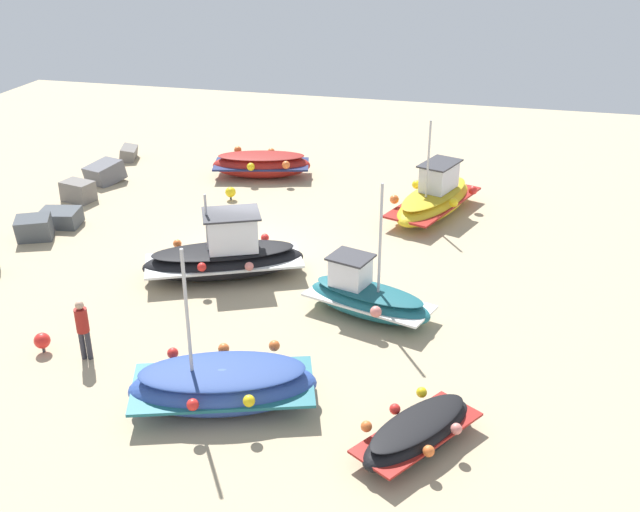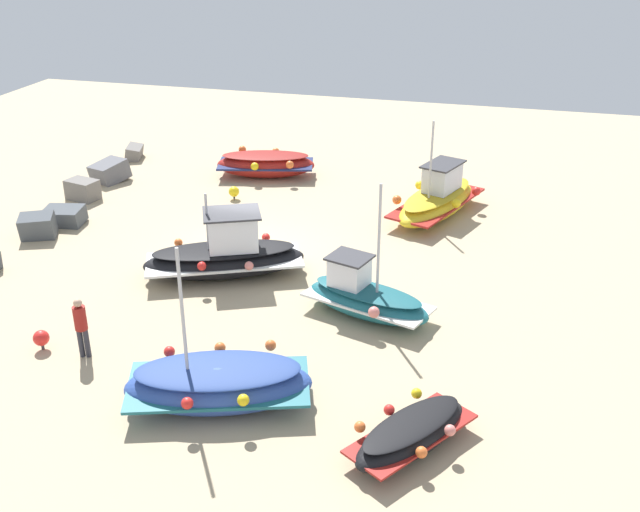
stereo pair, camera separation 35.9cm
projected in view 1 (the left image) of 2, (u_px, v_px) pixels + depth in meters
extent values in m
plane|color=tan|center=(249.00, 255.00, 24.60)|extent=(44.96, 44.96, 0.00)
ellipsoid|color=gold|center=(434.00, 203.00, 27.64)|extent=(5.20, 3.27, 0.92)
cube|color=maroon|center=(434.00, 202.00, 27.62)|extent=(5.04, 3.27, 0.08)
ellipsoid|color=gold|center=(434.00, 193.00, 27.48)|extent=(4.58, 2.88, 0.15)
cube|color=silver|center=(439.00, 177.00, 27.47)|extent=(1.72, 1.40, 0.97)
cube|color=#333338|center=(440.00, 163.00, 27.25)|extent=(2.00, 1.62, 0.06)
cylinder|color=#B7B7BC|center=(428.00, 160.00, 26.31)|extent=(0.08, 0.08, 2.83)
sphere|color=orange|center=(394.00, 199.00, 27.02)|extent=(0.33, 0.33, 0.33)
sphere|color=yellow|center=(454.00, 203.00, 26.67)|extent=(0.33, 0.33, 0.33)
sphere|color=yellow|center=(416.00, 185.00, 28.29)|extent=(0.33, 0.33, 0.33)
sphere|color=red|center=(473.00, 190.00, 27.98)|extent=(0.33, 0.33, 0.33)
ellipsoid|color=#2D4C9E|center=(223.00, 387.00, 17.03)|extent=(3.09, 4.67, 1.13)
cube|color=#1E6670|center=(223.00, 385.00, 17.00)|extent=(3.03, 4.50, 0.21)
ellipsoid|color=navy|center=(222.00, 372.00, 16.84)|extent=(2.67, 4.09, 0.27)
cylinder|color=#B7B7BC|center=(187.00, 312.00, 16.11)|extent=(0.08, 0.08, 3.02)
sphere|color=red|center=(173.00, 353.00, 17.66)|extent=(0.27, 0.27, 0.27)
sphere|color=red|center=(193.00, 405.00, 15.99)|extent=(0.27, 0.27, 0.27)
sphere|color=orange|center=(224.00, 349.00, 17.72)|extent=(0.27, 0.27, 0.27)
sphere|color=yellow|center=(249.00, 401.00, 16.07)|extent=(0.27, 0.27, 0.27)
sphere|color=orange|center=(274.00, 346.00, 17.80)|extent=(0.27, 0.27, 0.27)
ellipsoid|color=#1E6670|center=(369.00, 302.00, 20.86)|extent=(2.53, 3.99, 0.90)
cube|color=white|center=(369.00, 301.00, 20.85)|extent=(2.50, 3.86, 0.15)
ellipsoid|color=#1A565F|center=(369.00, 291.00, 20.72)|extent=(2.19, 3.50, 0.20)
cube|color=white|center=(350.00, 271.00, 20.80)|extent=(1.11, 1.18, 0.81)
cube|color=#333338|center=(351.00, 257.00, 20.62)|extent=(1.29, 1.37, 0.06)
cylinder|color=#B7B7BC|center=(380.00, 239.00, 19.88)|extent=(0.08, 0.08, 3.18)
sphere|color=#EA7F75|center=(376.00, 312.00, 19.77)|extent=(0.31, 0.31, 0.31)
sphere|color=orange|center=(363.00, 274.00, 21.67)|extent=(0.31, 0.31, 0.31)
ellipsoid|color=maroon|center=(262.00, 165.00, 31.50)|extent=(2.59, 4.42, 1.01)
cube|color=navy|center=(262.00, 164.00, 31.48)|extent=(2.62, 4.28, 0.09)
ellipsoid|color=maroon|center=(261.00, 156.00, 31.32)|extent=(2.28, 3.89, 0.17)
sphere|color=orange|center=(238.00, 150.00, 32.20)|extent=(0.33, 0.33, 0.33)
sphere|color=yellow|center=(251.00, 167.00, 30.53)|extent=(0.33, 0.33, 0.33)
sphere|color=orange|center=(271.00, 152.00, 32.23)|extent=(0.33, 0.33, 0.33)
sphere|color=orange|center=(286.00, 165.00, 30.49)|extent=(0.33, 0.33, 0.33)
ellipsoid|color=black|center=(224.00, 262.00, 23.05)|extent=(3.69, 5.28, 0.98)
cube|color=white|center=(224.00, 261.00, 23.03)|extent=(3.65, 5.12, 0.12)
ellipsoid|color=black|center=(223.00, 251.00, 22.89)|extent=(3.23, 4.64, 0.19)
cube|color=white|center=(232.00, 231.00, 22.67)|extent=(1.68, 1.83, 1.10)
cube|color=#333338|center=(231.00, 214.00, 22.42)|extent=(1.94, 2.13, 0.06)
cylinder|color=#B7B7BC|center=(207.00, 222.00, 22.39)|extent=(0.08, 0.08, 1.81)
sphere|color=orange|center=(177.00, 244.00, 23.57)|extent=(0.27, 0.27, 0.27)
sphere|color=red|center=(202.00, 267.00, 21.91)|extent=(0.27, 0.27, 0.27)
sphere|color=orange|center=(222.00, 241.00, 23.81)|extent=(0.27, 0.27, 0.27)
sphere|color=#EA7F75|center=(249.00, 266.00, 22.18)|extent=(0.27, 0.27, 0.27)
sphere|color=red|center=(265.00, 238.00, 24.03)|extent=(0.27, 0.27, 0.27)
ellipsoid|color=black|center=(417.00, 434.00, 15.76)|extent=(3.27, 2.69, 0.71)
cube|color=maroon|center=(418.00, 432.00, 15.75)|extent=(3.19, 2.65, 0.07)
ellipsoid|color=black|center=(418.00, 423.00, 15.64)|extent=(2.88, 2.36, 0.13)
sphere|color=orange|center=(366.00, 426.00, 15.54)|extent=(0.24, 0.24, 0.24)
sphere|color=orange|center=(429.00, 451.00, 14.97)|extent=(0.24, 0.24, 0.24)
sphere|color=red|center=(395.00, 409.00, 16.08)|extent=(0.24, 0.24, 0.24)
sphere|color=#EA7F75|center=(456.00, 429.00, 15.48)|extent=(0.24, 0.24, 0.24)
sphere|color=yellow|center=(422.00, 392.00, 16.62)|extent=(0.24, 0.24, 0.24)
cylinder|color=#2D2D38|center=(89.00, 345.00, 18.84)|extent=(0.14, 0.14, 0.81)
cylinder|color=#2D2D38|center=(83.00, 345.00, 18.85)|extent=(0.14, 0.14, 0.81)
cylinder|color=maroon|center=(82.00, 320.00, 18.53)|extent=(0.32, 0.32, 0.64)
sphere|color=tan|center=(79.00, 305.00, 18.35)|extent=(0.22, 0.22, 0.22)
cube|color=#4C5156|center=(34.00, 228.00, 25.58)|extent=(1.29, 1.39, 0.98)
cube|color=#4C5156|center=(60.00, 218.00, 26.74)|extent=(1.21, 1.53, 0.71)
cube|color=slate|center=(78.00, 191.00, 28.98)|extent=(1.04, 1.33, 0.80)
cube|color=slate|center=(105.00, 173.00, 30.96)|extent=(1.74, 1.66, 1.06)
cube|color=slate|center=(129.00, 153.00, 33.74)|extent=(1.32, 1.05, 0.71)
cylinder|color=#3F3F42|center=(44.00, 350.00, 19.26)|extent=(0.08, 0.08, 0.14)
sphere|color=red|center=(42.00, 341.00, 19.14)|extent=(0.42, 0.42, 0.42)
cylinder|color=#3F3F42|center=(231.00, 198.00, 29.21)|extent=(0.08, 0.08, 0.11)
sphere|color=yellow|center=(231.00, 192.00, 29.09)|extent=(0.41, 0.41, 0.41)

